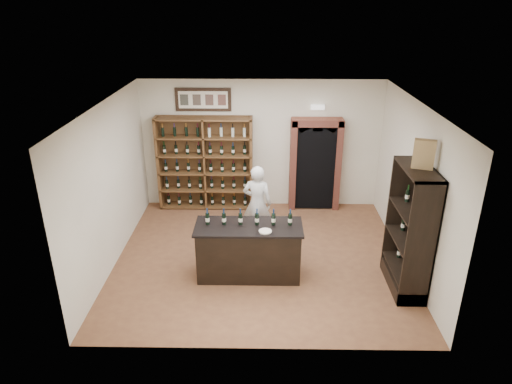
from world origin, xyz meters
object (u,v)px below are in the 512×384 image
at_px(shopkeeper, 257,204).
at_px(tasting_counter, 249,251).
at_px(counter_bottle_0, 207,219).
at_px(side_cabinet, 409,248).
at_px(wine_crate, 424,154).
at_px(wine_shelf, 205,163).

bearing_deg(shopkeeper, tasting_counter, 96.84).
bearing_deg(counter_bottle_0, side_cabinet, -5.86).
xyz_separation_m(shopkeeper, wine_crate, (2.59, -1.65, 1.62)).
distance_m(wine_shelf, tasting_counter, 3.19).
relative_size(wine_shelf, tasting_counter, 1.17).
bearing_deg(shopkeeper, wine_shelf, -39.78).
distance_m(tasting_counter, side_cabinet, 2.75).
bearing_deg(shopkeeper, side_cabinet, 160.12).
height_order(wine_shelf, counter_bottle_0, wine_shelf).
bearing_deg(wine_shelf, wine_crate, -40.30).
relative_size(counter_bottle_0, shopkeeper, 0.19).
bearing_deg(wine_crate, shopkeeper, 166.87).
distance_m(tasting_counter, shopkeeper, 1.38).
bearing_deg(tasting_counter, wine_crate, -6.52).
xyz_separation_m(wine_shelf, counter_bottle_0, (0.38, -2.88, 0.01)).
distance_m(wine_shelf, wine_crate, 5.19).
xyz_separation_m(wine_shelf, tasting_counter, (1.10, -2.93, -0.61)).
xyz_separation_m(tasting_counter, shopkeeper, (0.13, 1.34, 0.31)).
relative_size(wine_shelf, side_cabinet, 1.00).
height_order(side_cabinet, shopkeeper, side_cabinet).
height_order(shopkeeper, wine_crate, wine_crate).
distance_m(wine_shelf, side_cabinet, 5.02).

